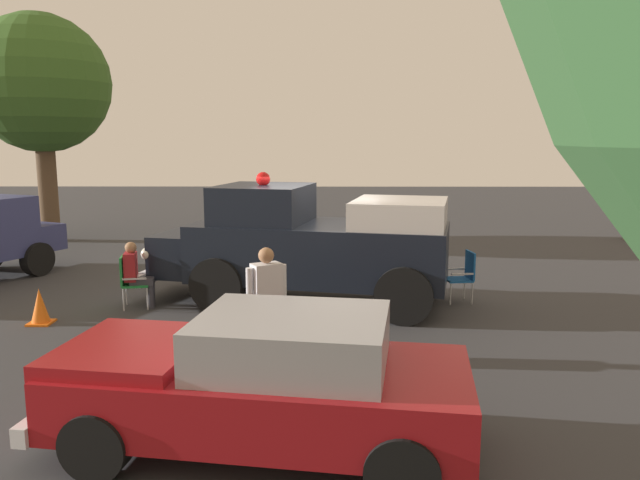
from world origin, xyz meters
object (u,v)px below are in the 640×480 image
(classic_hot_rod, at_px, (261,381))
(spectator_standing, at_px, (267,295))
(vintage_fire_truck, at_px, (308,244))
(oak_tree_right, at_px, (41,85))
(lawn_chair_near_truck, at_px, (129,278))
(lawn_chair_by_car, at_px, (464,273))
(traffic_cone, at_px, (40,307))
(spectator_seated, at_px, (136,272))
(utility_pole, at_px, (637,117))

(classic_hot_rod, bearing_deg, spectator_standing, -86.12)
(vintage_fire_truck, distance_m, oak_tree_right, 11.92)
(vintage_fire_truck, relative_size, lawn_chair_near_truck, 6.16)
(lawn_chair_near_truck, bearing_deg, oak_tree_right, -57.60)
(classic_hot_rod, height_order, lawn_chair_near_truck, classic_hot_rod)
(lawn_chair_by_car, xyz_separation_m, traffic_cone, (7.80, 1.56, -0.28))
(lawn_chair_near_truck, distance_m, lawn_chair_by_car, 6.56)
(traffic_cone, bearing_deg, spectator_seated, -142.24)
(lawn_chair_by_car, bearing_deg, spectator_seated, 4.24)
(traffic_cone, bearing_deg, lawn_chair_by_car, -168.73)
(lawn_chair_by_car, height_order, oak_tree_right, oak_tree_right)
(spectator_seated, bearing_deg, lawn_chair_near_truck, 11.01)
(lawn_chair_by_car, bearing_deg, spectator_standing, 41.81)
(classic_hot_rod, height_order, spectator_standing, spectator_standing)
(vintage_fire_truck, height_order, lawn_chair_by_car, vintage_fire_truck)
(vintage_fire_truck, distance_m, spectator_seated, 3.36)
(vintage_fire_truck, relative_size, utility_pole, 0.83)
(lawn_chair_near_truck, distance_m, oak_tree_right, 10.33)
(traffic_cone, bearing_deg, spectator_standing, 157.82)
(lawn_chair_by_car, height_order, spectator_standing, spectator_standing)
(spectator_standing, bearing_deg, classic_hot_rod, 93.88)
(lawn_chair_near_truck, relative_size, spectator_seated, 0.79)
(classic_hot_rod, height_order, traffic_cone, classic_hot_rod)
(classic_hot_rod, relative_size, utility_pole, 0.61)
(lawn_chair_by_car, height_order, utility_pole, utility_pole)
(spectator_seated, distance_m, spectator_standing, 3.93)
(vintage_fire_truck, distance_m, classic_hot_rod, 5.86)
(spectator_seated, bearing_deg, spectator_standing, 134.94)
(lawn_chair_by_car, relative_size, traffic_cone, 1.61)
(vintage_fire_truck, height_order, utility_pole, utility_pole)
(lawn_chair_near_truck, xyz_separation_m, spectator_seated, (-0.13, -0.03, 0.11))
(oak_tree_right, bearing_deg, lawn_chair_by_car, 147.30)
(oak_tree_right, relative_size, traffic_cone, 11.11)
(classic_hot_rod, bearing_deg, utility_pole, -127.58)
(lawn_chair_by_car, xyz_separation_m, utility_pole, (-7.06, -7.73, 3.34))
(classic_hot_rod, xyz_separation_m, spectator_standing, (0.18, -2.69, 0.22))
(spectator_standing, height_order, traffic_cone, spectator_standing)
(lawn_chair_near_truck, xyz_separation_m, spectator_standing, (-2.90, 2.75, 0.37))
(spectator_seated, bearing_deg, utility_pole, -148.65)
(lawn_chair_by_car, relative_size, spectator_standing, 0.61)
(lawn_chair_near_truck, relative_size, lawn_chair_by_car, 1.00)
(vintage_fire_truck, xyz_separation_m, traffic_cone, (4.70, 1.45, -0.89))
(vintage_fire_truck, xyz_separation_m, utility_pole, (-10.17, -7.84, 2.73))
(utility_pole, bearing_deg, traffic_cone, 31.99)
(vintage_fire_truck, relative_size, classic_hot_rod, 1.37)
(oak_tree_right, bearing_deg, classic_hot_rod, 121.26)
(lawn_chair_near_truck, bearing_deg, vintage_fire_truck, -173.41)
(lawn_chair_near_truck, height_order, spectator_standing, spectator_standing)
(spectator_standing, relative_size, utility_pole, 0.22)
(lawn_chair_near_truck, bearing_deg, classic_hot_rod, 119.55)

